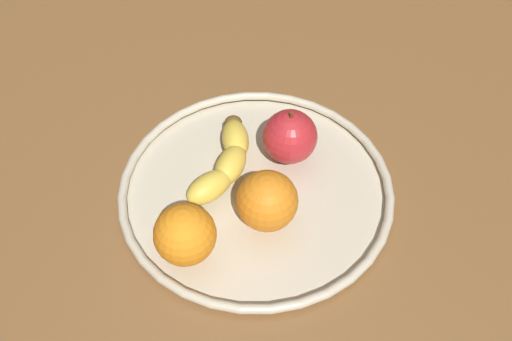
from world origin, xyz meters
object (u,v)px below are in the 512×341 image
(orange_center, at_px, (185,235))
(banana, at_px, (226,161))
(fruit_bowl, at_px, (256,189))
(apple, at_px, (290,137))
(orange_back_left, at_px, (267,201))

(orange_center, bearing_deg, banana, -1.32)
(fruit_bowl, bearing_deg, orange_center, 158.25)
(banana, distance_m, orange_center, 0.14)
(apple, bearing_deg, orange_back_left, -179.40)
(fruit_bowl, xyz_separation_m, orange_back_left, (-0.05, -0.03, 0.05))
(fruit_bowl, xyz_separation_m, apple, (0.06, -0.03, 0.05))
(apple, height_order, orange_back_left, apple)
(apple, distance_m, orange_center, 0.20)
(apple, distance_m, orange_back_left, 0.11)
(banana, xyz_separation_m, apple, (0.05, -0.07, 0.02))
(fruit_bowl, bearing_deg, apple, -23.59)
(fruit_bowl, relative_size, apple, 4.49)
(orange_back_left, bearing_deg, fruit_bowl, 30.85)
(fruit_bowl, distance_m, orange_back_left, 0.07)
(orange_center, xyz_separation_m, orange_back_left, (0.07, -0.08, 0.00))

